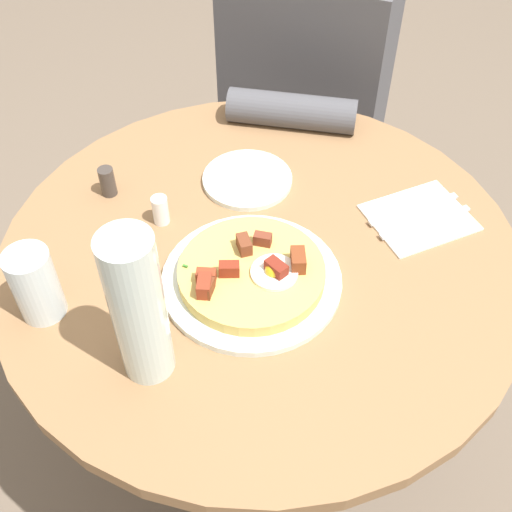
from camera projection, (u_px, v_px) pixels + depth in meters
name	position (u px, v px, depth m)	size (l,w,h in m)	color
ground_plane	(259.00, 445.00, 1.59)	(6.00, 6.00, 0.00)	#6B5B4C
dining_table	(260.00, 310.00, 1.18)	(0.88, 0.88, 0.72)	olive
person_seated	(303.00, 131.00, 1.64)	(0.38, 0.47, 1.14)	#2D2D33
pizza_plate	(252.00, 280.00, 1.00)	(0.29, 0.29, 0.01)	silver
breakfast_pizza	(252.00, 272.00, 0.99)	(0.23, 0.23, 0.05)	tan
bread_plate	(247.00, 179.00, 1.17)	(0.17, 0.17, 0.01)	silver
napkin	(419.00, 217.00, 1.11)	(0.17, 0.14, 0.00)	white
fork	(425.00, 222.00, 1.09)	(0.18, 0.01, 0.01)	silver
knife	(414.00, 209.00, 1.11)	(0.18, 0.01, 0.01)	silver
water_glass	(35.00, 284.00, 0.92)	(0.07, 0.07, 0.12)	silver
water_bottle	(138.00, 309.00, 0.81)	(0.07, 0.07, 0.25)	silver
salt_shaker	(160.00, 211.00, 1.08)	(0.03, 0.03, 0.05)	white
pepper_shaker	(107.00, 182.00, 1.13)	(0.03, 0.03, 0.06)	#3F3833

